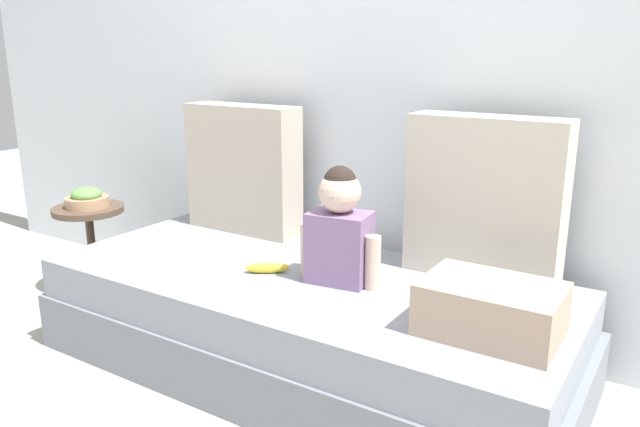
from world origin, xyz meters
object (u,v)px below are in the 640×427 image
object	(u,v)px
throw_pillow_right	(485,199)
side_table	(90,227)
throw_pillow_left	(243,169)
toddler	(339,228)
fruit_bowl	(87,199)
folded_blanket	(491,309)
couch	(304,322)
banana	(267,268)

from	to	relation	value
throw_pillow_right	side_table	distance (m)	1.95
throw_pillow_left	toddler	distance (m)	0.79
toddler	fruit_bowl	distance (m)	1.49
folded_blanket	side_table	world-z (taller)	folded_blanket
couch	banana	bearing A→B (deg)	-155.95
throw_pillow_right	folded_blanket	distance (m)	0.54
throw_pillow_left	toddler	size ratio (longest dim) A/B	1.35
throw_pillow_left	folded_blanket	world-z (taller)	throw_pillow_left
toddler	folded_blanket	size ratio (longest dim) A/B	1.08
throw_pillow_left	fruit_bowl	distance (m)	0.84
throw_pillow_right	banana	size ratio (longest dim) A/B	3.51
banana	folded_blanket	bearing A→B (deg)	-3.54
throw_pillow_left	throw_pillow_right	world-z (taller)	throw_pillow_right
banana	folded_blanket	size ratio (longest dim) A/B	0.42
throw_pillow_right	folded_blanket	bearing A→B (deg)	-68.29
couch	throw_pillow_left	bearing A→B (deg)	148.60
throw_pillow_right	side_table	xyz separation A→B (m)	(-1.90, -0.28, -0.34)
folded_blanket	banana	bearing A→B (deg)	176.46
toddler	folded_blanket	xyz separation A→B (m)	(0.60, -0.13, -0.12)
toddler	side_table	world-z (taller)	toddler
throw_pillow_right	banana	bearing A→B (deg)	-149.89
couch	folded_blanket	xyz separation A→B (m)	(0.74, -0.11, 0.28)
couch	throw_pillow_right	size ratio (longest dim) A/B	3.43
throw_pillow_left	couch	bearing A→B (deg)	-31.40
folded_blanket	fruit_bowl	distance (m)	2.09
couch	throw_pillow_right	xyz separation A→B (m)	(0.56, 0.34, 0.49)
couch	folded_blanket	bearing A→B (deg)	-8.48
banana	folded_blanket	distance (m)	0.88
throw_pillow_left	throw_pillow_right	bearing A→B (deg)	0.00
folded_blanket	side_table	distance (m)	2.09
throw_pillow_left	side_table	distance (m)	0.89
couch	folded_blanket	size ratio (longest dim) A/B	5.12
throw_pillow_right	folded_blanket	world-z (taller)	throw_pillow_right
couch	toddler	distance (m)	0.43
throw_pillow_right	fruit_bowl	world-z (taller)	throw_pillow_right
toddler	side_table	bearing A→B (deg)	178.07
side_table	fruit_bowl	size ratio (longest dim) A/B	2.14
toddler	side_table	size ratio (longest dim) A/B	0.95
couch	toddler	size ratio (longest dim) A/B	4.76
throw_pillow_right	folded_blanket	xyz separation A→B (m)	(0.18, -0.46, -0.22)
banana	fruit_bowl	world-z (taller)	fruit_bowl
toddler	fruit_bowl	size ratio (longest dim) A/B	2.05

